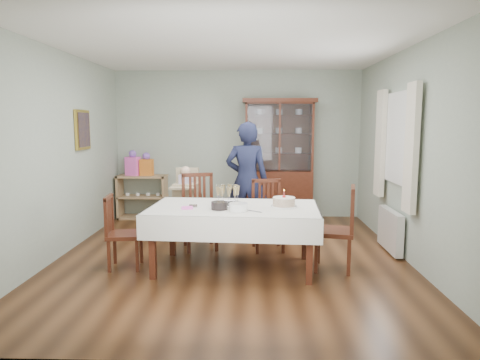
{
  "coord_description": "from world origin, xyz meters",
  "views": [
    {
      "loc": [
        0.27,
        -5.44,
        1.75
      ],
      "look_at": [
        0.11,
        0.2,
        1.0
      ],
      "focal_mm": 32.0,
      "sensor_mm": 36.0,
      "label": 1
    }
  ],
  "objects_px": {
    "china_cabinet": "(279,158)",
    "chair_end_right": "(335,245)",
    "high_chair": "(186,209)",
    "champagne_tray": "(228,199)",
    "woman": "(247,180)",
    "gift_bag_pink": "(133,164)",
    "chair_end_left": "(124,246)",
    "chair_far_right": "(268,229)",
    "chair_far_left": "(200,226)",
    "dining_table": "(234,237)",
    "gift_bag_orange": "(147,165)",
    "sideboard": "(143,197)",
    "birthday_cake": "(284,202)"
  },
  "relations": [
    {
      "from": "china_cabinet",
      "to": "chair_end_right",
      "type": "height_order",
      "value": "china_cabinet"
    },
    {
      "from": "high_chair",
      "to": "champagne_tray",
      "type": "bearing_deg",
      "value": -58.48
    },
    {
      "from": "woman",
      "to": "gift_bag_pink",
      "type": "height_order",
      "value": "woman"
    },
    {
      "from": "china_cabinet",
      "to": "chair_end_left",
      "type": "relative_size",
      "value": 2.45
    },
    {
      "from": "chair_end_right",
      "to": "woman",
      "type": "height_order",
      "value": "woman"
    },
    {
      "from": "chair_far_right",
      "to": "gift_bag_pink",
      "type": "height_order",
      "value": "gift_bag_pink"
    },
    {
      "from": "chair_far_left",
      "to": "chair_far_right",
      "type": "height_order",
      "value": "chair_far_left"
    },
    {
      "from": "champagne_tray",
      "to": "gift_bag_pink",
      "type": "distance_m",
      "value": 3.21
    },
    {
      "from": "chair_end_left",
      "to": "chair_end_right",
      "type": "xyz_separation_m",
      "value": [
        2.55,
        0.01,
        0.04
      ]
    },
    {
      "from": "dining_table",
      "to": "gift_bag_orange",
      "type": "height_order",
      "value": "gift_bag_orange"
    },
    {
      "from": "chair_end_left",
      "to": "chair_far_right",
      "type": "bearing_deg",
      "value": -71.76
    },
    {
      "from": "chair_far_left",
      "to": "chair_far_right",
      "type": "bearing_deg",
      "value": -18.94
    },
    {
      "from": "sideboard",
      "to": "high_chair",
      "type": "bearing_deg",
      "value": -50.6
    },
    {
      "from": "dining_table",
      "to": "chair_far_right",
      "type": "distance_m",
      "value": 0.91
    },
    {
      "from": "china_cabinet",
      "to": "champagne_tray",
      "type": "relative_size",
      "value": 5.47
    },
    {
      "from": "sideboard",
      "to": "chair_far_right",
      "type": "xyz_separation_m",
      "value": [
        2.24,
        -1.93,
        -0.11
      ]
    },
    {
      "from": "chair_far_left",
      "to": "sideboard",
      "type": "bearing_deg",
      "value": 108.03
    },
    {
      "from": "chair_far_left",
      "to": "gift_bag_orange",
      "type": "distance_m",
      "value": 2.32
    },
    {
      "from": "china_cabinet",
      "to": "birthday_cake",
      "type": "bearing_deg",
      "value": -92.11
    },
    {
      "from": "sideboard",
      "to": "birthday_cake",
      "type": "height_order",
      "value": "birthday_cake"
    },
    {
      "from": "chair_end_left",
      "to": "champagne_tray",
      "type": "bearing_deg",
      "value": -91.09
    },
    {
      "from": "dining_table",
      "to": "sideboard",
      "type": "xyz_separation_m",
      "value": [
        -1.81,
        2.72,
        0.02
      ]
    },
    {
      "from": "chair_far_right",
      "to": "gift_bag_orange",
      "type": "distance_m",
      "value": 2.96
    },
    {
      "from": "gift_bag_pink",
      "to": "gift_bag_orange",
      "type": "xyz_separation_m",
      "value": [
        0.25,
        0.0,
        -0.02
      ]
    },
    {
      "from": "gift_bag_orange",
      "to": "chair_far_right",
      "type": "bearing_deg",
      "value": -41.62
    },
    {
      "from": "gift_bag_orange",
      "to": "chair_end_right",
      "type": "bearing_deg",
      "value": -42.85
    },
    {
      "from": "chair_far_right",
      "to": "woman",
      "type": "height_order",
      "value": "woman"
    },
    {
      "from": "chair_far_right",
      "to": "champagne_tray",
      "type": "bearing_deg",
      "value": -133.88
    },
    {
      "from": "sideboard",
      "to": "champagne_tray",
      "type": "height_order",
      "value": "champagne_tray"
    },
    {
      "from": "china_cabinet",
      "to": "woman",
      "type": "bearing_deg",
      "value": -113.82
    },
    {
      "from": "chair_far_left",
      "to": "champagne_tray",
      "type": "bearing_deg",
      "value": -76.04
    },
    {
      "from": "gift_bag_orange",
      "to": "high_chair",
      "type": "bearing_deg",
      "value": -52.98
    },
    {
      "from": "dining_table",
      "to": "gift_bag_pink",
      "type": "relative_size",
      "value": 4.5
    },
    {
      "from": "champagne_tray",
      "to": "dining_table",
      "type": "bearing_deg",
      "value": -50.71
    },
    {
      "from": "chair_end_left",
      "to": "sideboard",
      "type": "bearing_deg",
      "value": 3.53
    },
    {
      "from": "chair_far_left",
      "to": "chair_end_left",
      "type": "relative_size",
      "value": 1.17
    },
    {
      "from": "champagne_tray",
      "to": "birthday_cake",
      "type": "bearing_deg",
      "value": -8.57
    },
    {
      "from": "champagne_tray",
      "to": "chair_end_right",
      "type": "bearing_deg",
      "value": -4.77
    },
    {
      "from": "china_cabinet",
      "to": "gift_bag_orange",
      "type": "height_order",
      "value": "china_cabinet"
    },
    {
      "from": "chair_far_left",
      "to": "gift_bag_orange",
      "type": "relative_size",
      "value": 2.48
    },
    {
      "from": "chair_far_right",
      "to": "china_cabinet",
      "type": "bearing_deg",
      "value": 75.23
    },
    {
      "from": "sideboard",
      "to": "birthday_cake",
      "type": "relative_size",
      "value": 2.93
    },
    {
      "from": "chair_far_left",
      "to": "chair_end_right",
      "type": "relative_size",
      "value": 1.03
    },
    {
      "from": "gift_bag_pink",
      "to": "birthday_cake",
      "type": "bearing_deg",
      "value": -46.62
    },
    {
      "from": "sideboard",
      "to": "chair_end_left",
      "type": "relative_size",
      "value": 1.01
    },
    {
      "from": "dining_table",
      "to": "woman",
      "type": "bearing_deg",
      "value": 84.58
    },
    {
      "from": "gift_bag_orange",
      "to": "birthday_cake",
      "type": "bearing_deg",
      "value": -49.56
    },
    {
      "from": "chair_end_right",
      "to": "champagne_tray",
      "type": "xyz_separation_m",
      "value": [
        -1.29,
        0.11,
        0.54
      ]
    },
    {
      "from": "dining_table",
      "to": "gift_bag_orange",
      "type": "bearing_deg",
      "value": 122.33
    },
    {
      "from": "china_cabinet",
      "to": "chair_end_left",
      "type": "distance_m",
      "value": 3.49
    }
  ]
}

